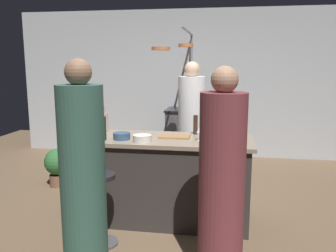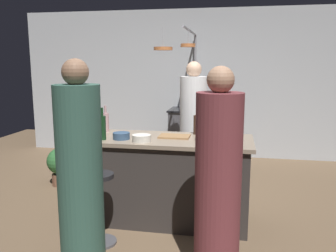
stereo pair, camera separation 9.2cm
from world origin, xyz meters
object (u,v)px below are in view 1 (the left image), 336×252
(guest_left, at_px, (83,176))
(wine_bottle_green, at_px, (96,124))
(stove_range, at_px, (189,134))
(potted_plant, at_px, (58,165))
(wine_bottle_rose, at_px, (105,122))
(chef, at_px, (191,130))
(bar_stool_right, at_px, (218,214))
(guest_right, at_px, (222,185))
(mixing_bowl_blue, at_px, (122,136))
(wine_bottle_amber, at_px, (232,126))
(wine_glass_by_chef, at_px, (200,130))
(cutting_board, at_px, (175,136))
(mixing_bowl_wooden, at_px, (212,133))
(wine_bottle_red, at_px, (103,127))
(wine_bottle_dark, at_px, (230,132))
(wine_glass_near_left_guest, at_px, (225,130))
(bar_stool_left, at_px, (102,206))
(mixing_bowl_ceramic, at_px, (142,138))
(pepper_mill, at_px, (195,125))

(guest_left, relative_size, wine_bottle_green, 5.41)
(stove_range, relative_size, wine_bottle_green, 2.83)
(wine_bottle_green, bearing_deg, potted_plant, 138.17)
(wine_bottle_rose, bearing_deg, stove_range, 71.87)
(chef, relative_size, bar_stool_right, 2.49)
(bar_stool_right, distance_m, wine_bottle_green, 1.61)
(bar_stool_right, relative_size, guest_right, 0.41)
(wine_bottle_rose, height_order, mixing_bowl_blue, wine_bottle_rose)
(wine_bottle_amber, bearing_deg, wine_glass_by_chef, -141.06)
(cutting_board, relative_size, mixing_bowl_wooden, 1.93)
(chef, distance_m, mixing_bowl_wooden, 1.03)
(wine_bottle_red, xyz_separation_m, mixing_bowl_wooden, (1.08, 0.32, -0.09))
(stove_range, xyz_separation_m, wine_bottle_green, (-0.76, -2.43, 0.58))
(wine_bottle_dark, bearing_deg, guest_right, -94.72)
(stove_range, height_order, guest_right, guest_right)
(stove_range, xyz_separation_m, bar_stool_right, (0.57, -3.07, -0.07))
(guest_left, distance_m, wine_bottle_green, 1.10)
(wine_glass_near_left_guest, bearing_deg, guest_left, -138.18)
(bar_stool_right, height_order, cutting_board, cutting_board)
(bar_stool_left, height_order, wine_glass_near_left_guest, wine_glass_near_left_guest)
(stove_range, distance_m, bar_stool_right, 3.12)
(chef, xyz_separation_m, wine_bottle_red, (-0.77, -1.29, 0.24))
(potted_plant, height_order, cutting_board, cutting_board)
(stove_range, distance_m, mixing_bowl_wooden, 2.43)
(bar_stool_left, distance_m, wine_glass_by_chef, 1.19)
(guest_right, height_order, cutting_board, guest_right)
(potted_plant, height_order, mixing_bowl_blue, mixing_bowl_blue)
(potted_plant, height_order, mixing_bowl_ceramic, mixing_bowl_ceramic)
(potted_plant, height_order, wine_bottle_dark, wine_bottle_dark)
(wine_bottle_dark, relative_size, mixing_bowl_ceramic, 1.74)
(bar_stool_left, relative_size, guest_right, 0.41)
(wine_bottle_dark, xyz_separation_m, wine_glass_by_chef, (-0.30, 0.17, -0.02))
(wine_bottle_dark, bearing_deg, chef, 110.38)
(chef, bearing_deg, wine_bottle_dark, -69.62)
(potted_plant, distance_m, wine_bottle_dark, 2.62)
(cutting_board, xyz_separation_m, mixing_bowl_blue, (-0.52, -0.19, 0.03))
(wine_bottle_rose, relative_size, wine_glass_near_left_guest, 2.04)
(pepper_mill, xyz_separation_m, mixing_bowl_blue, (-0.72, -0.39, -0.07))
(wine_bottle_rose, bearing_deg, wine_bottle_dark, -17.82)
(guest_left, xyz_separation_m, wine_bottle_amber, (1.17, 1.22, 0.22))
(wine_bottle_dark, distance_m, mixing_bowl_ceramic, 0.86)
(cutting_board, distance_m, wine_glass_near_left_guest, 0.54)
(bar_stool_left, height_order, mixing_bowl_wooden, mixing_bowl_wooden)
(wine_glass_by_chef, bearing_deg, stove_range, 98.12)
(pepper_mill, height_order, mixing_bowl_ceramic, pepper_mill)
(mixing_bowl_blue, bearing_deg, wine_glass_near_left_guest, 5.57)
(wine_bottle_rose, bearing_deg, guest_left, -78.86)
(cutting_board, bearing_deg, guest_right, -63.76)
(potted_plant, bearing_deg, bar_stool_right, -32.94)
(pepper_mill, height_order, wine_bottle_dark, wine_bottle_dark)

